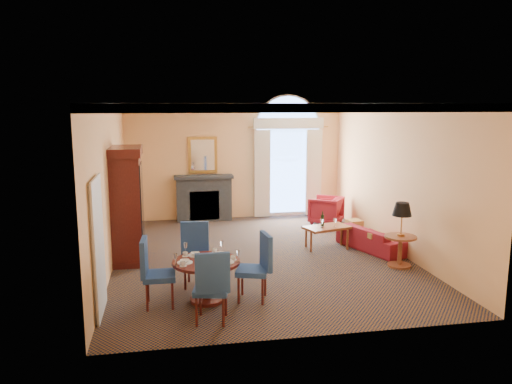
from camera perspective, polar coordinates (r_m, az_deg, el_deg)
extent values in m
plane|color=black|center=(10.66, 0.49, -7.37)|extent=(7.50, 7.50, 0.00)
cube|color=#FFC079|center=(13.96, -2.42, 3.52)|extent=(6.00, 0.04, 3.20)
cube|color=#FFC079|center=(10.16, -16.35, 0.64)|extent=(0.04, 7.50, 3.20)
cube|color=#FFC079|center=(11.24, 15.70, 1.55)|extent=(0.04, 7.50, 3.20)
cube|color=silver|center=(10.16, 0.52, 10.11)|extent=(6.00, 7.50, 0.04)
cube|color=silver|center=(10.16, 0.52, 9.77)|extent=(6.00, 7.50, 0.12)
cube|color=silver|center=(7.95, -17.58, -6.21)|extent=(0.08, 0.90, 2.06)
cube|color=#34393D|center=(13.82, -5.97, -0.79)|extent=(1.50, 0.40, 1.20)
cube|color=#34393D|center=(13.68, -6.01, 1.82)|extent=(1.60, 0.46, 0.08)
cube|color=gold|center=(13.81, -6.12, 4.24)|extent=(0.80, 0.04, 1.00)
cube|color=silver|center=(13.79, -6.11, 4.23)|extent=(0.64, 0.02, 0.84)
cube|color=silver|center=(14.27, 3.59, 2.24)|extent=(1.90, 0.04, 2.50)
cube|color=#98BFFF|center=(14.26, 3.60, 2.23)|extent=(1.70, 0.02, 2.30)
cylinder|color=silver|center=(14.15, 3.64, 7.26)|extent=(1.90, 0.04, 1.90)
cube|color=beige|center=(13.99, 0.72, 2.10)|extent=(0.45, 0.06, 2.45)
cube|color=beige|center=(14.35, 6.61, 2.23)|extent=(0.45, 0.06, 2.45)
cube|color=beige|center=(14.03, 3.77, 7.84)|extent=(2.00, 0.08, 0.30)
cube|color=#40120E|center=(10.48, -14.55, -1.86)|extent=(0.60, 1.08, 2.17)
cube|color=#40120E|center=(10.31, -14.83, 4.52)|extent=(0.67, 1.19, 0.17)
cube|color=#40120E|center=(10.74, -14.30, -7.25)|extent=(0.67, 1.19, 0.11)
cylinder|color=#40120E|center=(8.18, -5.71, -7.96)|extent=(1.10, 1.10, 0.05)
cylinder|color=#40120E|center=(8.29, -5.67, -10.24)|extent=(0.15, 0.15, 0.65)
cylinder|color=#40120E|center=(8.40, -5.63, -12.13)|extent=(0.55, 0.55, 0.06)
cylinder|color=white|center=(8.43, -4.17, -7.19)|extent=(0.25, 0.25, 0.01)
imported|color=white|center=(8.42, -4.17, -7.03)|extent=(0.15, 0.15, 0.04)
imported|color=white|center=(8.55, -4.73, -6.68)|extent=(0.09, 0.09, 0.07)
cylinder|color=white|center=(8.46, -6.97, -7.17)|extent=(0.25, 0.25, 0.01)
imported|color=white|center=(8.45, -6.97, -7.01)|extent=(0.15, 0.15, 0.04)
imported|color=white|center=(8.42, -8.09, -7.01)|extent=(0.09, 0.09, 0.07)
cylinder|color=white|center=(8.10, -8.13, -7.98)|extent=(0.25, 0.25, 0.01)
imported|color=white|center=(8.09, -8.14, -7.82)|extent=(0.15, 0.15, 0.04)
imported|color=white|center=(7.93, -8.35, -8.10)|extent=(0.09, 0.09, 0.07)
cylinder|color=white|center=(7.84, -5.90, -8.55)|extent=(0.25, 0.25, 0.01)
imported|color=white|center=(7.83, -5.91, -8.38)|extent=(0.15, 0.15, 0.04)
imported|color=white|center=(7.76, -4.80, -8.45)|extent=(0.09, 0.09, 0.07)
cylinder|color=white|center=(8.05, -3.39, -8.01)|extent=(0.25, 0.25, 0.01)
imported|color=white|center=(8.04, -3.39, -7.85)|extent=(0.15, 0.15, 0.04)
imported|color=white|center=(8.16, -2.63, -7.49)|extent=(0.09, 0.09, 0.07)
cube|color=navy|center=(8.92, -6.69, -7.60)|extent=(0.59, 0.59, 0.09)
cube|color=navy|center=(9.04, -7.01, -5.22)|extent=(0.50, 0.14, 0.59)
cylinder|color=#40120E|center=(9.16, -5.25, -8.87)|extent=(0.04, 0.04, 0.45)
cylinder|color=#40120E|center=(9.22, -7.69, -8.80)|extent=(0.04, 0.04, 0.45)
cylinder|color=#40120E|center=(8.80, -5.57, -9.69)|extent=(0.04, 0.04, 0.45)
cylinder|color=#40120E|center=(8.85, -8.10, -9.61)|extent=(0.04, 0.04, 0.45)
cube|color=navy|center=(7.52, -5.13, -11.01)|extent=(0.59, 0.59, 0.09)
cube|color=navy|center=(7.19, -4.99, -9.24)|extent=(0.50, 0.08, 0.59)
cylinder|color=#40120E|center=(7.47, -6.82, -13.43)|extent=(0.04, 0.04, 0.45)
cylinder|color=#40120E|center=(7.42, -3.76, -13.54)|extent=(0.04, 0.04, 0.45)
cylinder|color=#40120E|center=(7.82, -6.37, -12.30)|extent=(0.04, 0.04, 0.45)
cylinder|color=#40120E|center=(7.77, -3.46, -12.39)|extent=(0.04, 0.04, 0.45)
cube|color=navy|center=(8.26, -0.44, -9.00)|extent=(0.63, 0.63, 0.09)
cube|color=navy|center=(8.18, 1.15, -6.80)|extent=(0.12, 0.50, 0.59)
cylinder|color=#40120E|center=(8.15, 0.76, -11.30)|extent=(0.04, 0.04, 0.45)
cylinder|color=#40120E|center=(8.51, 1.06, -10.35)|extent=(0.04, 0.04, 0.45)
cylinder|color=#40120E|center=(8.20, -2.00, -11.16)|extent=(0.04, 0.04, 0.45)
cylinder|color=#40120E|center=(8.56, -1.58, -10.23)|extent=(0.04, 0.04, 0.45)
cube|color=navy|center=(8.17, -10.98, -9.40)|extent=(0.50, 0.50, 0.09)
cube|color=navy|center=(8.06, -12.68, -7.30)|extent=(0.11, 0.50, 0.59)
cylinder|color=#40120E|center=(8.45, -12.24, -10.73)|extent=(0.04, 0.04, 0.45)
cylinder|color=#40120E|center=(8.09, -12.34, -11.70)|extent=(0.04, 0.04, 0.45)
cylinder|color=#40120E|center=(8.44, -9.56, -10.66)|extent=(0.04, 0.04, 0.45)
cylinder|color=#40120E|center=(8.08, -9.52, -11.63)|extent=(0.04, 0.04, 0.45)
imported|color=maroon|center=(11.38, 13.20, -5.17)|extent=(1.22, 1.86, 0.51)
imported|color=maroon|center=(13.53, 8.00, -2.07)|extent=(1.12, 1.11, 0.74)
cube|color=brown|center=(11.23, 8.10, -4.05)|extent=(1.11, 0.81, 0.06)
cylinder|color=brown|center=(10.99, 6.31, -5.69)|extent=(0.05, 0.05, 0.44)
cylinder|color=brown|center=(11.25, 10.41, -5.42)|extent=(0.05, 0.05, 0.44)
cylinder|color=brown|center=(11.35, 5.74, -5.16)|extent=(0.05, 0.05, 0.44)
cylinder|color=brown|center=(11.61, 9.72, -4.91)|extent=(0.05, 0.05, 0.44)
cylinder|color=brown|center=(10.26, 16.20, -4.95)|extent=(0.63, 0.63, 0.04)
cylinder|color=brown|center=(10.35, 16.12, -6.62)|extent=(0.08, 0.08, 0.58)
cylinder|color=brown|center=(10.43, 16.05, -8.05)|extent=(0.46, 0.46, 0.04)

